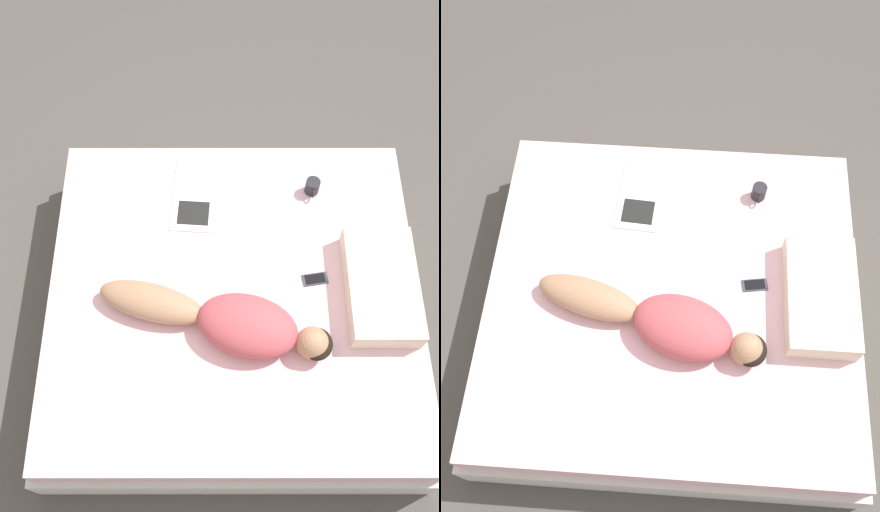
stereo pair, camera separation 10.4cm
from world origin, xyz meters
The scene contains 7 objects.
ground_plane centered at (0.00, 0.00, 0.00)m, with size 12.00×12.00×0.00m, color #4C4742.
bed centered at (0.00, 0.00, 0.22)m, with size 1.99×2.08×0.45m.
person centered at (0.21, -0.03, 0.53)m, with size 0.55×1.26×0.20m.
open_magazine centered at (-0.61, -0.22, 0.45)m, with size 0.51×0.29×0.01m.
coffee_mug centered at (-0.65, 0.47, 0.50)m, with size 0.12×0.08×0.10m.
cell_phone centered at (-0.07, 0.45, 0.45)m, with size 0.09×0.15×0.01m.
pillow centered at (0.01, 0.79, 0.52)m, with size 0.65×0.37×0.14m.
Camera 2 is at (1.32, 0.02, 3.44)m, focal length 42.00 mm.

